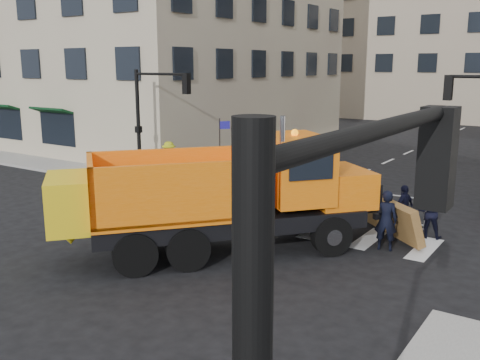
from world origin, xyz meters
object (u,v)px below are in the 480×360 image
Objects in this scene: cop_b at (430,212)px; cop_c at (404,208)px; worker at (169,161)px; plow_truck at (219,192)px; cop_a at (386,220)px.

cop_b reaches higher than cop_c.
plow_truck is at bearing -69.07° from worker.
cop_a is 1.09× the size of cop_b.
plow_truck is 5.17m from cop_a.
cop_c is (-0.94, 0.26, -0.06)m from cop_b.
cop_a reaches higher than cop_c.
worker is (-11.84, 1.38, 0.27)m from cop_c.
cop_b is at bearing 90.83° from cop_c.
worker is at bearing -29.66° from cop_a.
cop_a is 2.16m from cop_b.
worker reaches higher than cop_c.
cop_c is (-0.13, 2.27, -0.14)m from cop_a.
plow_truck is 7.09m from cop_b.
cop_a is at bearing 19.75° from cop_c.
plow_truck is 5.87× the size of cop_b.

